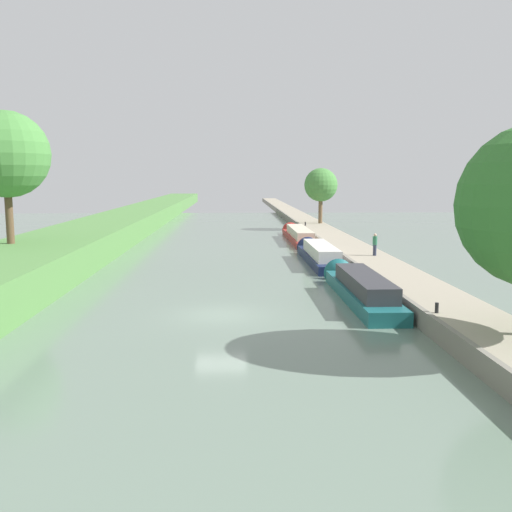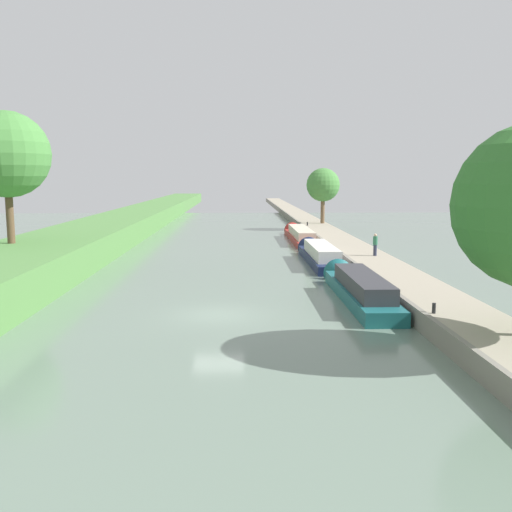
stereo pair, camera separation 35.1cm
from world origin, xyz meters
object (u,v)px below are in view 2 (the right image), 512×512
Objects in this scene: narrowboat_navy at (319,254)px; mooring_bollard_far at (307,224)px; person_walking at (375,244)px; narrowboat_teal at (358,287)px; mooring_bollard_near at (434,308)px; narrowboat_red at (300,235)px.

narrowboat_navy reaches higher than mooring_bollard_far.
narrowboat_teal is at bearing -108.35° from person_walking.
narrowboat_navy is 29.77× the size of mooring_bollard_near.
mooring_bollard_far is at bearing 93.92° from person_walking.
mooring_bollard_near is at bearing -76.06° from narrowboat_teal.
mooring_bollard_far is at bearing 87.28° from narrowboat_teal.
narrowboat_navy is at bearing -94.79° from mooring_bollard_far.
narrowboat_red reaches higher than mooring_bollard_far.
narrowboat_navy is 20.90m from mooring_bollard_near.
person_walking is at bearing -37.39° from narrowboat_navy.
person_walking is 26.47m from mooring_bollard_far.
narrowboat_red is 18.91m from person_walking.
narrowboat_teal is 37.24m from mooring_bollard_far.
narrowboat_red is 36.65× the size of mooring_bollard_far.
narrowboat_navy reaches higher than narrowboat_red.
narrowboat_navy is 8.07× the size of person_walking.
mooring_bollard_near is (-1.81, -17.92, -0.65)m from person_walking.
narrowboat_red is 8.09m from mooring_bollard_far.
mooring_bollard_far is at bearing 77.15° from narrowboat_red.
mooring_bollard_near is 44.32m from mooring_bollard_far.
narrowboat_navy is (-0.20, 13.68, -0.01)m from narrowboat_teal.
person_walking is (3.58, 10.79, 1.13)m from narrowboat_teal.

